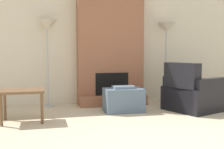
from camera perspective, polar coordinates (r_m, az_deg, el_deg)
wall_back at (r=6.18m, az=-0.76°, el=6.44°), size 7.85×0.06×2.60m
fireplace at (r=5.98m, az=-0.32°, el=5.76°), size 1.40×0.58×2.60m
ottoman at (r=5.18m, az=2.33°, el=-5.13°), size 0.70×0.45×0.48m
armchair at (r=5.52m, az=16.27°, el=-4.02°), size 1.27×1.18×0.90m
side_table at (r=4.61m, az=-17.71°, el=-3.87°), size 0.66×0.51×0.51m
floor_lamp_left at (r=5.77m, az=-13.02°, el=8.86°), size 0.39×0.39×1.73m
floor_lamp_right at (r=6.35m, az=10.98°, el=8.53°), size 0.39×0.39×1.74m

